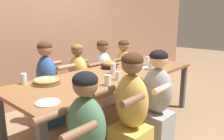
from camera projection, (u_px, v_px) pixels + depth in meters
name	position (u px, v px, depth m)	size (l,w,h in m)	color
ground_plane	(112.00, 126.00, 3.08)	(18.00, 18.00, 0.00)	#896B4C
restaurant_back_panel	(45.00, 11.00, 3.74)	(10.00, 0.06, 3.20)	#9E7056
dining_table	(112.00, 78.00, 2.92)	(2.71, 0.98, 0.76)	brown
pizza_board_main	(156.00, 61.00, 3.64)	(0.36, 0.36, 0.06)	brown
pizza_board_second	(46.00, 81.00, 2.45)	(0.32, 0.32, 0.06)	brown
skillet_bowl	(109.00, 65.00, 3.20)	(0.34, 0.23, 0.13)	black
empty_plate_a	(131.00, 63.00, 3.57)	(0.20, 0.20, 0.02)	white
empty_plate_b	(48.00, 103.00, 1.88)	(0.21, 0.21, 0.02)	white
empty_plate_c	(143.00, 68.00, 3.23)	(0.19, 0.19, 0.02)	white
cocktail_glass_blue	(85.00, 81.00, 2.43)	(0.07, 0.07, 0.11)	silver
drinking_glass_a	(128.00, 64.00, 3.23)	(0.07, 0.07, 0.15)	silver
drinking_glass_b	(118.00, 76.00, 2.59)	(0.06, 0.06, 0.10)	silver
drinking_glass_c	(108.00, 81.00, 2.38)	(0.08, 0.08, 0.12)	silver
drinking_glass_d	(113.00, 69.00, 2.89)	(0.07, 0.07, 0.14)	silver
drinking_glass_e	(147.00, 62.00, 3.41)	(0.07, 0.07, 0.14)	silver
drinking_glass_f	(151.00, 65.00, 3.11)	(0.07, 0.07, 0.13)	silver
drinking_glass_g	(24.00, 79.00, 2.43)	(0.06, 0.06, 0.12)	silver
drinking_glass_h	(134.00, 76.00, 2.59)	(0.08, 0.08, 0.11)	silver
diner_near_center	(156.00, 104.00, 2.47)	(0.51, 0.40, 1.15)	#99999E
diner_far_midleft	(48.00, 87.00, 3.02)	(0.51, 0.40, 1.18)	#2D5193
diner_far_right	(124.00, 70.00, 4.22)	(0.51, 0.40, 1.09)	gold
diner_far_midright	(103.00, 75.00, 3.81)	(0.51, 0.40, 1.12)	silver
diner_near_midleft	(131.00, 116.00, 2.13)	(0.51, 0.40, 1.17)	gold
diner_far_center	(79.00, 82.00, 3.43)	(0.51, 0.40, 1.10)	gold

